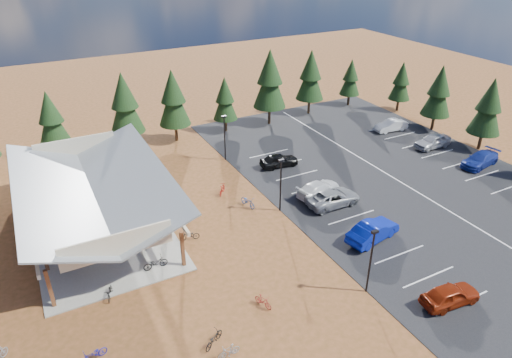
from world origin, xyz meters
name	(u,v)px	position (x,y,z in m)	size (l,w,h in m)	color
ground	(240,237)	(0.00, 0.00, 0.00)	(140.00, 140.00, 0.00)	brown
asphalt_lot	(386,174)	(18.50, 3.00, 0.02)	(27.00, 44.00, 0.04)	black
concrete_pad	(100,226)	(-10.00, 7.00, 0.05)	(10.60, 18.60, 0.10)	gray
bike_pavilion	(92,187)	(-10.00, 7.00, 3.82)	(11.65, 19.40, 4.97)	#533117
lamp_post_0	(371,257)	(5.00, -10.00, 2.98)	(0.50, 0.25, 5.14)	black
lamp_post_1	(281,182)	(5.00, 2.00, 2.98)	(0.50, 0.25, 5.14)	black
lamp_post_2	(225,135)	(5.00, 14.00, 2.98)	(0.50, 0.25, 5.14)	black
trash_bin_0	(166,217)	(-4.68, 5.03, 0.45)	(0.60, 0.60, 0.90)	#452818
trash_bin_1	(188,207)	(-2.44, 5.65, 0.45)	(0.60, 0.60, 0.90)	#452818
pine_2	(51,118)	(-11.32, 22.81, 4.77)	(3.35, 3.35, 7.81)	#382314
pine_3	(125,103)	(-3.60, 21.76, 5.54)	(3.89, 3.89, 9.07)	#382314
pine_4	(173,98)	(1.96, 21.60, 5.32)	(3.74, 3.74, 8.71)	#382314
pine_5	(225,99)	(8.45, 21.47, 4.29)	(3.02, 3.02, 7.03)	#382314
pine_6	(270,79)	(14.61, 21.22, 5.97)	(4.19, 4.19, 9.77)	#382314
pine_7	(311,75)	(21.41, 22.10, 5.39)	(3.79, 3.79, 8.82)	#382314
pine_8	(351,77)	(28.50, 22.34, 4.10)	(2.89, 2.89, 6.73)	#382314
pine_11	(489,107)	(32.39, 2.86, 5.15)	(3.62, 3.62, 8.44)	#382314
pine_12	(439,91)	(32.06, 9.69, 5.07)	(3.57, 3.57, 8.31)	#382314
pine_13	(401,81)	(33.23, 17.27, 4.21)	(2.96, 2.96, 6.90)	#382314
bike_0	(97,253)	(-10.99, 2.43, 0.56)	(0.61, 1.75, 0.92)	black
bike_1	(89,230)	(-11.05, 5.83, 0.65)	(0.52, 1.83, 1.10)	gray
bike_2	(85,220)	(-11.01, 7.74, 0.53)	(0.57, 1.65, 0.87)	navy
bike_3	(58,199)	(-12.64, 12.27, 0.64)	(0.51, 1.79, 1.08)	maroon
bike_4	(155,263)	(-7.39, -0.80, 0.58)	(0.64, 1.85, 0.97)	black
bike_5	(135,215)	(-7.01, 6.43, 0.62)	(0.49, 1.73, 1.04)	gray
bike_6	(121,200)	(-7.49, 9.64, 0.56)	(0.61, 1.75, 0.92)	navy
bike_7	(125,182)	(-6.44, 12.72, 0.61)	(0.48, 1.70, 1.02)	maroon
bike_8	(110,292)	(-11.06, -2.20, 0.41)	(0.55, 1.57, 0.82)	black
bike_10	(93,355)	(-13.05, -7.18, 0.44)	(0.59, 1.69, 0.89)	#1A1992
bike_11	(263,301)	(-2.14, -7.93, 0.45)	(0.42, 1.50, 0.90)	maroon
bike_12	(214,339)	(-6.33, -9.36, 0.45)	(0.59, 1.70, 0.89)	black
bike_13	(229,351)	(-5.91, -10.63, 0.44)	(0.41, 1.47, 0.88)	gray
bike_14	(248,202)	(2.75, 4.00, 0.50)	(0.66, 1.88, 0.99)	navy
bike_15	(222,189)	(1.59, 7.19, 0.50)	(0.47, 1.67, 1.00)	#A0130C
bike_16	(189,236)	(-3.86, 1.52, 0.43)	(0.57, 1.65, 0.87)	black
car_0	(450,295)	(9.16, -13.55, 0.76)	(1.71, 4.24, 1.44)	maroon
car_1	(373,231)	(9.40, -5.41, 0.86)	(1.73, 4.96, 1.64)	#0A1CA0
car_2	(333,198)	(9.78, 0.54, 0.77)	(2.41, 5.22, 1.45)	gray
car_3	(319,189)	(9.65, 2.64, 0.73)	(1.94, 4.78, 1.39)	silver
car_4	(279,160)	(9.39, 9.70, 0.75)	(1.68, 4.17, 1.42)	black
car_7	(480,159)	(28.63, -0.24, 0.77)	(2.05, 5.05, 1.46)	navy
car_8	(433,141)	(27.76, 5.61, 0.83)	(1.87, 4.64, 1.58)	#A8AAB1
car_9	(391,125)	(27.02, 11.79, 0.76)	(1.51, 4.34, 1.43)	white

